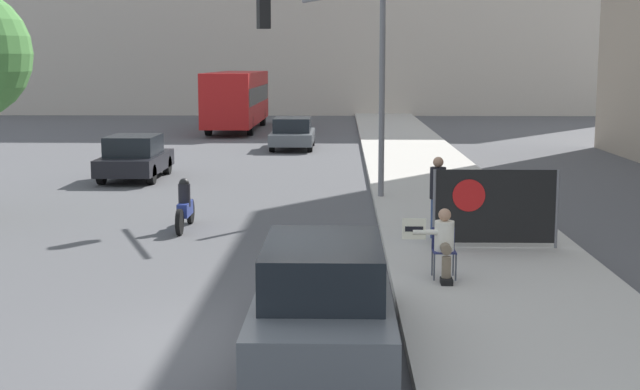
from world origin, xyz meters
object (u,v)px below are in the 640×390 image
object	(u,v)px
parked_car_curbside	(323,297)
car_on_road_nearest	(135,157)
jogger_on_sidewalk	(438,197)
city_bus_on_road	(237,97)
traffic_light_pole	(339,55)
protest_banner	(495,206)
motorcycle_on_road	(185,207)
seated_protester	(443,241)
car_on_road_midblock	(293,133)

from	to	relation	value
parked_car_curbside	car_on_road_nearest	xyz separation A→B (m)	(-6.65, 17.58, -0.03)
jogger_on_sidewalk	city_bus_on_road	size ratio (longest dim) A/B	0.15
traffic_light_pole	car_on_road_nearest	world-z (taller)	traffic_light_pole
protest_banner	parked_car_curbside	bearing A→B (deg)	-118.56
motorcycle_on_road	city_bus_on_road	bearing A→B (deg)	94.38
motorcycle_on_road	car_on_road_nearest	bearing A→B (deg)	110.12
protest_banner	car_on_road_nearest	distance (m)	15.21
seated_protester	protest_banner	world-z (taller)	protest_banner
traffic_light_pole	car_on_road_midblock	size ratio (longest dim) A/B	1.28
protest_banner	city_bus_on_road	bearing A→B (deg)	105.51
protest_banner	parked_car_curbside	distance (m)	6.93
parked_car_curbside	car_on_road_midblock	distance (m)	28.00
protest_banner	parked_car_curbside	xyz separation A→B (m)	(-3.31, -6.08, -0.25)
parked_car_curbside	city_bus_on_road	bearing A→B (deg)	98.42
seated_protester	traffic_light_pole	xyz separation A→B (m)	(-1.86, 9.03, 3.22)
jogger_on_sidewalk	traffic_light_pole	xyz separation A→B (m)	(-2.13, 5.42, 2.99)
parked_car_curbside	motorcycle_on_road	bearing A→B (deg)	111.33
city_bus_on_road	car_on_road_midblock	bearing A→B (deg)	-70.73
jogger_on_sidewalk	protest_banner	xyz separation A→B (m)	(1.04, -0.97, -0.04)
seated_protester	city_bus_on_road	distance (m)	35.98
jogger_on_sidewalk	city_bus_on_road	bearing A→B (deg)	-72.49
jogger_on_sidewalk	parked_car_curbside	xyz separation A→B (m)	(-2.27, -7.05, -0.30)
motorcycle_on_road	parked_car_curbside	bearing A→B (deg)	-68.67
protest_banner	city_bus_on_road	world-z (taller)	city_bus_on_road
seated_protester	city_bus_on_road	world-z (taller)	city_bus_on_road
traffic_light_pole	motorcycle_on_road	xyz separation A→B (m)	(-3.56, -3.68, -3.53)
jogger_on_sidewalk	car_on_road_nearest	size ratio (longest dim) A/B	0.42
protest_banner	traffic_light_pole	bearing A→B (deg)	116.42
jogger_on_sidewalk	motorcycle_on_road	world-z (taller)	jogger_on_sidewalk
traffic_light_pole	parked_car_curbside	size ratio (longest dim) A/B	1.20
parked_car_curbside	city_bus_on_road	xyz separation A→B (m)	(-5.71, 38.58, 1.11)
seated_protester	car_on_road_nearest	xyz separation A→B (m)	(-8.64, 14.13, -0.10)
seated_protester	city_bus_on_road	xyz separation A→B (m)	(-7.70, 35.13, 1.05)
seated_protester	motorcycle_on_road	world-z (taller)	seated_protester
city_bus_on_road	motorcycle_on_road	size ratio (longest dim) A/B	5.66
city_bus_on_road	protest_banner	bearing A→B (deg)	-74.49
jogger_on_sidewalk	car_on_road_midblock	size ratio (longest dim) A/B	0.39
protest_banner	traffic_light_pole	world-z (taller)	traffic_light_pole
parked_car_curbside	city_bus_on_road	size ratio (longest dim) A/B	0.41
parked_car_curbside	protest_banner	bearing A→B (deg)	61.44
jogger_on_sidewalk	protest_banner	distance (m)	1.43
parked_car_curbside	motorcycle_on_road	size ratio (longest dim) A/B	2.30
car_on_road_midblock	parked_car_curbside	bearing A→B (deg)	-85.93
car_on_road_midblock	seated_protester	bearing A→B (deg)	-80.76
motorcycle_on_road	traffic_light_pole	bearing A→B (deg)	45.96
protest_banner	car_on_road_midblock	world-z (taller)	protest_banner
city_bus_on_road	seated_protester	bearing A→B (deg)	-77.63
seated_protester	jogger_on_sidewalk	world-z (taller)	jogger_on_sidewalk
motorcycle_on_road	car_on_road_midblock	bearing A→B (deg)	85.69
parked_car_curbside	car_on_road_nearest	size ratio (longest dim) A/B	1.15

